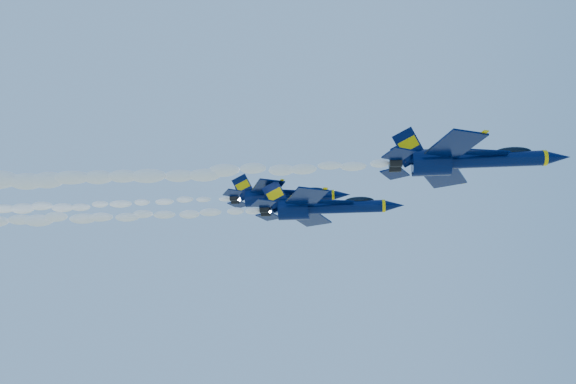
{
  "coord_description": "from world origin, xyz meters",
  "views": [
    {
      "loc": [
        8.48,
        -79.06,
        123.3
      ],
      "look_at": [
        1.71,
        -4.6,
        151.8
      ],
      "focal_mm": 40.0,
      "sensor_mm": 36.0,
      "label": 1
    }
  ],
  "objects": [
    {
      "name": "jet_lead",
      "position": [
        21.99,
        -14.09,
        151.19
      ],
      "size": [
        19.2,
        15.75,
        7.13
      ],
      "color": "#020E37"
    },
    {
      "name": "jet_second",
      "position": [
        5.85,
        -1.92,
        150.59
      ],
      "size": [
        18.33,
        15.04,
        6.81
      ],
      "color": "#020E37"
    },
    {
      "name": "smoke_trail_jet_third",
      "position": [
        -29.76,
        2.21,
        153.42
      ],
      "size": [
        46.13,
        1.82,
        1.64
      ],
      "primitive_type": "ellipsoid",
      "color": "white"
    },
    {
      "name": "smoke_trail_jet_second",
      "position": [
        -25.05,
        -1.92,
        150.18
      ],
      "size": [
        46.13,
        2.04,
        1.84
      ],
      "primitive_type": "ellipsoid",
      "color": "white"
    },
    {
      "name": "smoke_trail_jet_lead",
      "position": [
        -9.28,
        -14.09,
        150.77
      ],
      "size": [
        46.13,
        2.14,
        1.93
      ],
      "primitive_type": "ellipsoid",
      "color": "white"
    },
    {
      "name": "jet_third",
      "position": [
        0.29,
        2.21,
        153.81
      ],
      "size": [
        16.35,
        13.41,
        6.07
      ],
      "color": "#020E37"
    }
  ]
}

